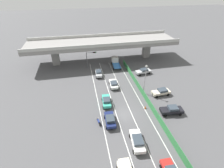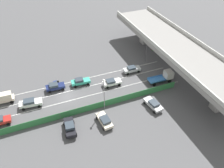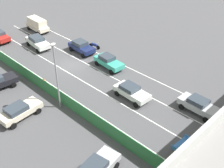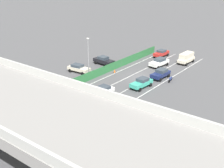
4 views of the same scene
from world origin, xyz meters
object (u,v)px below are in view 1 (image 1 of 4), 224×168
Objects in this scene: parked_sedan_dark at (172,110)px; traffic_cone at (145,107)px; car_taxi_teal at (106,101)px; street_lamp at (145,77)px; car_hatchback_white at (137,141)px; flatbed_truck_blue at (115,62)px; car_sedan_white at (113,84)px; traffic_light at (90,57)px; parked_sedan_cream at (161,92)px; car_sedan_navy at (110,120)px; parked_wagon_silver at (143,71)px; motorcycle at (99,122)px; car_sedan_silver at (99,73)px.

parked_sedan_dark is 5.40m from traffic_cone.
street_lamp is (9.67, 2.36, 3.66)m from car_taxi_teal.
car_hatchback_white is 0.79× the size of flatbed_truck_blue.
car_sedan_white is at bearing 116.92° from traffic_cone.
car_sedan_white is at bearing 128.10° from parked_sedan_dark.
car_taxi_teal is 0.84× the size of traffic_light.
traffic_light is at bearing 120.56° from parked_sedan_dark.
traffic_cone is at bearing -21.53° from car_taxi_teal.
car_sedan_white is 0.95× the size of parked_sedan_cream.
parked_sedan_cream is at bearing -67.94° from flatbed_truck_blue.
car_sedan_navy is 22.30m from parked_wagon_silver.
flatbed_truck_blue is 8.39m from traffic_light.
parked_wagon_silver is at bearing -46.01° from flatbed_truck_blue.
parked_sedan_cream is (0.84, 6.60, -0.05)m from parked_sedan_dark.
street_lamp reaches higher than car_sedan_navy.
car_sedan_white is 8.74m from street_lamp.
parked_wagon_silver is (10.00, 23.54, -0.07)m from car_hatchback_white.
car_hatchback_white reaches higher than car_taxi_teal.
motorcycle is 0.40× the size of parked_wagon_silver.
motorcycle is at bearing -167.58° from traffic_cone.
flatbed_truck_blue is 1.13× the size of traffic_light.
car_hatchback_white is 9.84m from traffic_cone.
car_sedan_silver is at bearing 88.90° from car_sedan_navy.
motorcycle is at bearing -158.43° from parked_sedan_cream.
car_taxi_teal is at bearing -108.30° from flatbed_truck_blue.
car_sedan_silver is 6.20× the size of traffic_cone.
traffic_light reaches higher than traffic_cone.
street_lamp is at bearing -48.77° from car_sedan_silver.
car_sedan_white is 0.99× the size of car_sedan_silver.
flatbed_truck_blue reaches higher than motorcycle.
car_hatchback_white is 1.07× the size of car_taxi_teal.
parked_sedan_cream is at bearing 50.39° from car_hatchback_white.
flatbed_truck_blue is 8.58× the size of traffic_cone.
car_sedan_white is 11.09m from traffic_cone.
parked_wagon_silver reaches higher than motorcycle.
car_taxi_teal reaches higher than motorcycle.
parked_wagon_silver is (10.15, 5.13, 0.00)m from car_sedan_white.
car_hatchback_white is 12.14m from car_taxi_teal.
motorcycle is (-5.75, 6.20, -0.48)m from car_hatchback_white.
car_sedan_navy is 2.22× the size of motorcycle.
traffic_light reaches higher than car_taxi_teal.
motorcycle is 15.10m from street_lamp.
car_hatchback_white is 6.81m from car_sedan_navy.
car_sedan_silver is 13.36m from car_taxi_teal.
traffic_light reaches higher than car_sedan_silver.
flatbed_truck_blue is 1.32× the size of parked_sedan_cream.
parked_wagon_silver reaches higher than car_sedan_white.
street_lamp is (10.01, 8.25, 3.64)m from car_sedan_navy.
car_hatchback_white is 1.05× the size of parked_sedan_cream.
flatbed_truck_blue is (6.28, 18.99, 0.43)m from car_taxi_teal.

